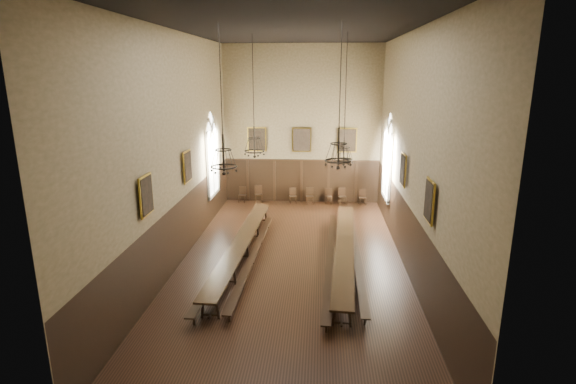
# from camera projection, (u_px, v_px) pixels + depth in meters

# --- Properties ---
(floor) EXTENTS (9.00, 18.00, 0.02)m
(floor) POSITION_uv_depth(u_px,v_px,m) (292.00, 263.00, 18.14)
(floor) COLOR black
(floor) RESTS_ON ground
(ceiling) EXTENTS (9.00, 18.00, 0.02)m
(ceiling) POSITION_uv_depth(u_px,v_px,m) (292.00, 26.00, 15.81)
(ceiling) COLOR black
(ceiling) RESTS_ON ground
(wall_back) EXTENTS (9.00, 0.02, 9.00)m
(wall_back) POSITION_uv_depth(u_px,v_px,m) (302.00, 126.00, 25.66)
(wall_back) COLOR #8B7755
(wall_back) RESTS_ON ground
(wall_front) EXTENTS (9.00, 0.02, 9.00)m
(wall_front) POSITION_uv_depth(u_px,v_px,m) (261.00, 237.00, 8.29)
(wall_front) COLOR #8B7755
(wall_front) RESTS_ON ground
(wall_left) EXTENTS (0.02, 18.00, 9.00)m
(wall_left) POSITION_uv_depth(u_px,v_px,m) (175.00, 151.00, 17.29)
(wall_left) COLOR #8B7755
(wall_left) RESTS_ON ground
(wall_right) EXTENTS (0.02, 18.00, 9.00)m
(wall_right) POSITION_uv_depth(u_px,v_px,m) (413.00, 154.00, 16.66)
(wall_right) COLOR #8B7755
(wall_right) RESTS_ON ground
(wainscot_panelling) EXTENTS (9.00, 18.00, 2.50)m
(wainscot_panelling) POSITION_uv_depth(u_px,v_px,m) (292.00, 234.00, 17.82)
(wainscot_panelling) COLOR black
(wainscot_panelling) RESTS_ON floor
(table_left) EXTENTS (1.15, 10.44, 0.81)m
(table_left) POSITION_uv_depth(u_px,v_px,m) (242.00, 249.00, 18.44)
(table_left) COLOR black
(table_left) RESTS_ON floor
(table_right) EXTENTS (1.38, 10.42, 0.81)m
(table_right) POSITION_uv_depth(u_px,v_px,m) (344.00, 254.00, 17.97)
(table_right) COLOR black
(table_right) RESTS_ON floor
(bench_left_outer) EXTENTS (0.73, 10.75, 0.48)m
(bench_left_outer) POSITION_uv_depth(u_px,v_px,m) (232.00, 253.00, 18.34)
(bench_left_outer) COLOR black
(bench_left_outer) RESTS_ON floor
(bench_left_inner) EXTENTS (0.51, 9.40, 0.42)m
(bench_left_inner) POSITION_uv_depth(u_px,v_px,m) (253.00, 258.00, 17.95)
(bench_left_inner) COLOR black
(bench_left_inner) RESTS_ON floor
(bench_right_inner) EXTENTS (0.78, 10.34, 0.47)m
(bench_right_inner) POSITION_uv_depth(u_px,v_px,m) (331.00, 259.00, 17.78)
(bench_right_inner) COLOR black
(bench_right_inner) RESTS_ON floor
(bench_right_outer) EXTENTS (0.42, 9.76, 0.44)m
(bench_right_outer) POSITION_uv_depth(u_px,v_px,m) (356.00, 258.00, 17.92)
(bench_right_outer) COLOR black
(bench_right_outer) RESTS_ON floor
(chair_0) EXTENTS (0.42, 0.42, 0.91)m
(chair_0) POSITION_uv_depth(u_px,v_px,m) (242.00, 198.00, 26.56)
(chair_0) COLOR black
(chair_0) RESTS_ON floor
(chair_1) EXTENTS (0.52, 0.52, 0.98)m
(chair_1) POSITION_uv_depth(u_px,v_px,m) (259.00, 197.00, 26.52)
(chair_1) COLOR black
(chair_1) RESTS_ON floor
(chair_3) EXTENTS (0.46, 0.46, 0.88)m
(chair_3) POSITION_uv_depth(u_px,v_px,m) (293.00, 198.00, 26.40)
(chair_3) COLOR black
(chair_3) RESTS_ON floor
(chair_4) EXTENTS (0.45, 0.45, 0.94)m
(chair_4) POSITION_uv_depth(u_px,v_px,m) (310.00, 199.00, 26.20)
(chair_4) COLOR black
(chair_4) RESTS_ON floor
(chair_5) EXTENTS (0.40, 0.40, 0.89)m
(chair_5) POSITION_uv_depth(u_px,v_px,m) (328.00, 199.00, 26.24)
(chair_5) COLOR black
(chair_5) RESTS_ON floor
(chair_6) EXTENTS (0.50, 0.50, 0.95)m
(chair_6) POSITION_uv_depth(u_px,v_px,m) (342.00, 200.00, 26.08)
(chair_6) COLOR black
(chair_6) RESTS_ON floor
(chair_7) EXTENTS (0.44, 0.44, 0.90)m
(chair_7) POSITION_uv_depth(u_px,v_px,m) (363.00, 200.00, 26.03)
(chair_7) COLOR black
(chair_7) RESTS_ON floor
(chandelier_back_left) EXTENTS (0.89, 0.89, 5.06)m
(chandelier_back_left) POSITION_uv_depth(u_px,v_px,m) (254.00, 144.00, 19.62)
(chandelier_back_left) COLOR black
(chandelier_back_left) RESTS_ON ceiling
(chandelier_back_right) EXTENTS (0.80, 0.80, 5.30)m
(chandelier_back_right) POSITION_uv_depth(u_px,v_px,m) (344.00, 151.00, 19.04)
(chandelier_back_right) COLOR black
(chandelier_back_right) RESTS_ON ceiling
(chandelier_front_left) EXTENTS (0.89, 0.89, 4.80)m
(chandelier_front_left) POSITION_uv_depth(u_px,v_px,m) (223.00, 158.00, 15.10)
(chandelier_front_left) COLOR black
(chandelier_front_left) RESTS_ON ceiling
(chandelier_front_right) EXTENTS (0.89, 0.89, 4.55)m
(chandelier_front_right) POSITION_uv_depth(u_px,v_px,m) (338.00, 152.00, 14.82)
(chandelier_front_right) COLOR black
(chandelier_front_right) RESTS_ON ceiling
(portrait_back_0) EXTENTS (1.10, 0.12, 1.40)m
(portrait_back_0) POSITION_uv_depth(u_px,v_px,m) (257.00, 139.00, 25.92)
(portrait_back_0) COLOR #AC8929
(portrait_back_0) RESTS_ON wall_back
(portrait_back_1) EXTENTS (1.10, 0.12, 1.40)m
(portrait_back_1) POSITION_uv_depth(u_px,v_px,m) (302.00, 140.00, 25.74)
(portrait_back_1) COLOR #AC8929
(portrait_back_1) RESTS_ON wall_back
(portrait_back_2) EXTENTS (1.10, 0.12, 1.40)m
(portrait_back_2) POSITION_uv_depth(u_px,v_px,m) (347.00, 140.00, 25.56)
(portrait_back_2) COLOR #AC8929
(portrait_back_2) RESTS_ON wall_back
(portrait_left_0) EXTENTS (0.12, 1.00, 1.30)m
(portrait_left_0) POSITION_uv_depth(u_px,v_px,m) (187.00, 166.00, 18.45)
(portrait_left_0) COLOR #AC8929
(portrait_left_0) RESTS_ON wall_left
(portrait_left_1) EXTENTS (0.12, 1.00, 1.30)m
(portrait_left_1) POSITION_uv_depth(u_px,v_px,m) (146.00, 195.00, 14.11)
(portrait_left_1) COLOR #AC8929
(portrait_left_1) RESTS_ON wall_left
(portrait_right_0) EXTENTS (0.12, 1.00, 1.30)m
(portrait_right_0) POSITION_uv_depth(u_px,v_px,m) (403.00, 170.00, 17.84)
(portrait_right_0) COLOR #AC8929
(portrait_right_0) RESTS_ON wall_right
(portrait_right_1) EXTENTS (0.12, 1.00, 1.30)m
(portrait_right_1) POSITION_uv_depth(u_px,v_px,m) (429.00, 201.00, 13.51)
(portrait_right_1) COLOR #AC8929
(portrait_right_1) RESTS_ON wall_right
(window_right) EXTENTS (0.20, 2.20, 4.60)m
(window_right) POSITION_uv_depth(u_px,v_px,m) (388.00, 157.00, 22.25)
(window_right) COLOR white
(window_right) RESTS_ON wall_right
(window_left) EXTENTS (0.20, 2.20, 4.60)m
(window_left) POSITION_uv_depth(u_px,v_px,m) (212.00, 154.00, 22.87)
(window_left) COLOR white
(window_left) RESTS_ON wall_left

